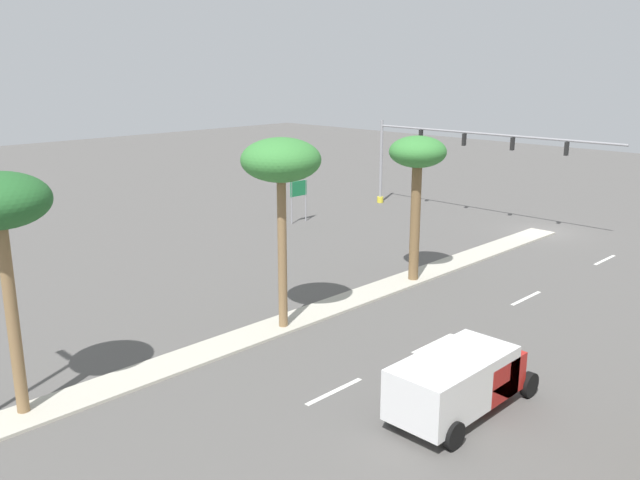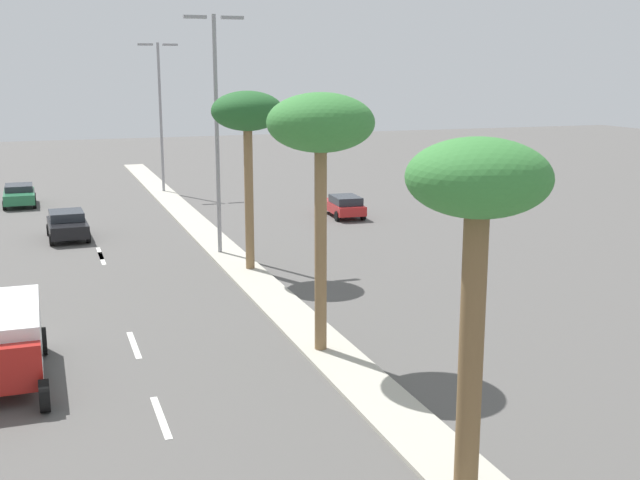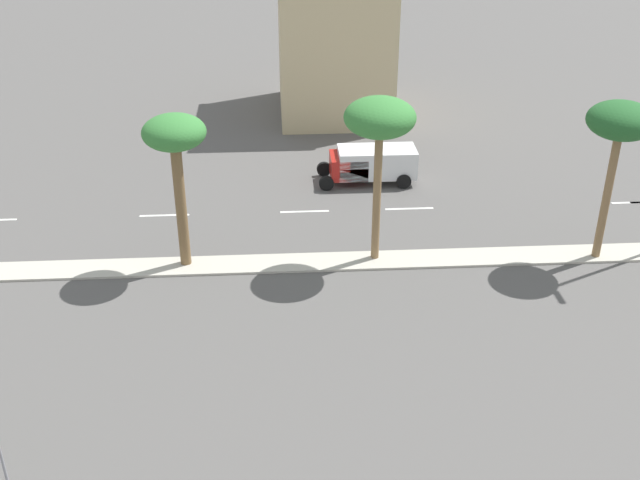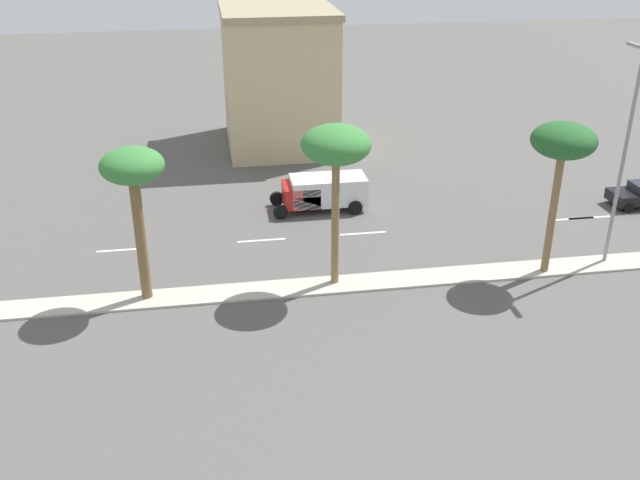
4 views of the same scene
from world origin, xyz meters
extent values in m
plane|color=#565451|center=(0.00, 30.91, 0.00)|extent=(160.00, 160.00, 0.00)
cube|color=#B7B2A3|center=(0.00, 39.74, 0.06)|extent=(1.80, 79.48, 0.12)
cube|color=silver|center=(-6.00, 13.62, 0.01)|extent=(0.20, 2.80, 0.01)
cube|color=silver|center=(-6.00, 21.58, 0.01)|extent=(0.20, 2.80, 0.01)
cube|color=silver|center=(-6.00, 27.64, 0.01)|extent=(0.20, 2.80, 0.01)
cube|color=silver|center=(-6.00, 42.12, 0.01)|extent=(0.20, 2.80, 0.01)
cube|color=silver|center=(-6.00, 41.00, 0.01)|extent=(0.20, 2.80, 0.01)
cube|color=#C6B284|center=(-23.88, 24.64, 5.10)|extent=(10.34, 8.14, 10.19)
cube|color=tan|center=(-23.88, 24.64, 10.44)|extent=(10.64, 8.44, 0.50)
cylinder|color=brown|center=(-0.24, 15.38, 3.31)|extent=(0.53, 0.53, 6.39)
ellipsoid|color=#387F38|center=(-0.24, 15.38, 7.03)|extent=(2.99, 2.99, 1.64)
cylinder|color=olive|center=(-0.25, 24.89, 3.53)|extent=(0.40, 0.40, 6.83)
ellipsoid|color=#387F38|center=(-0.25, 24.89, 7.54)|extent=(3.40, 3.40, 1.87)
cylinder|color=olive|center=(0.30, 36.17, 3.45)|extent=(0.40, 0.40, 6.65)
ellipsoid|color=#235B28|center=(0.30, 36.17, 7.34)|extent=(3.23, 3.23, 1.78)
cylinder|color=gray|center=(-0.28, 39.95, 5.92)|extent=(0.20, 0.20, 11.59)
cube|color=gray|center=(-1.18, 39.95, 11.56)|extent=(1.10, 0.24, 0.16)
cylinder|color=black|center=(-6.38, 44.92, 0.32)|extent=(0.24, 0.65, 0.64)
cylinder|color=black|center=(-8.26, 44.87, 0.32)|extent=(0.24, 0.65, 0.64)
cube|color=#B21E19|center=(-10.03, 24.47, 1.12)|extent=(2.21, 2.24, 1.34)
cube|color=silver|center=(-10.03, 26.22, 1.31)|extent=(2.21, 4.75, 1.71)
cylinder|color=black|center=(-8.92, 23.04, 0.45)|extent=(0.28, 0.90, 0.90)
cylinder|color=black|center=(-11.13, 23.04, 0.45)|extent=(0.28, 0.90, 0.90)
cylinder|color=black|center=(-8.92, 27.76, 0.45)|extent=(0.28, 0.90, 0.90)
cylinder|color=black|center=(-11.13, 27.76, 0.45)|extent=(0.28, 0.90, 0.90)
camera|label=1|loc=(-21.12, 43.62, 11.41)|focal=37.72mm
camera|label=2|loc=(-8.62, 1.38, 9.19)|focal=44.67mm
camera|label=3|loc=(33.62, 19.99, 19.23)|focal=43.19mm
camera|label=4|loc=(32.07, 18.91, 18.31)|focal=40.61mm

